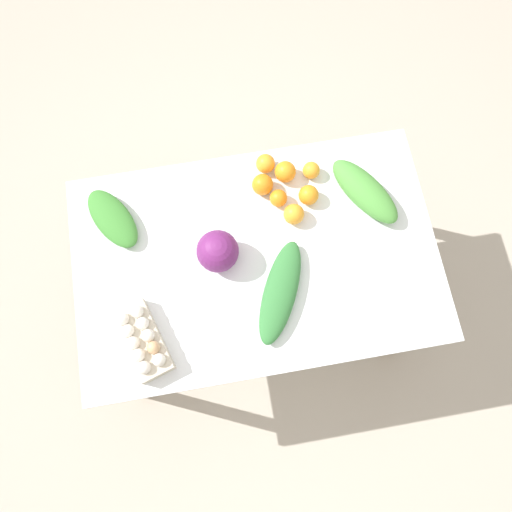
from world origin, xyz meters
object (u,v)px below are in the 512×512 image
object	(u,v)px
egg_carton	(142,340)
orange_5	(263,185)
orange_4	(265,164)
greens_bunch_chard	(365,191)
orange_3	(311,170)
orange_6	(309,195)
orange_0	(294,214)
orange_2	(278,198)
greens_bunch_beet_tops	(280,292)
orange_1	(285,172)
cabbage_purple	(218,251)
greens_bunch_kale	(113,219)

from	to	relation	value
egg_carton	orange_5	distance (m)	0.70
orange_4	greens_bunch_chard	bearing A→B (deg)	-27.70
orange_4	orange_5	bearing A→B (deg)	-107.17
orange_3	orange_6	xyz separation A→B (m)	(-0.03, -0.10, 0.00)
orange_0	orange_2	bearing A→B (deg)	120.40
orange_2	orange_3	world-z (taller)	same
greens_bunch_beet_tops	orange_6	bearing A→B (deg)	63.48
greens_bunch_chard	orange_1	bearing A→B (deg)	154.43
cabbage_purple	orange_0	world-z (taller)	cabbage_purple
greens_bunch_chard	orange_5	bearing A→B (deg)	165.63
greens_bunch_chard	orange_6	bearing A→B (deg)	173.13
egg_carton	orange_0	xyz separation A→B (m)	(0.59, 0.36, -0.00)
greens_bunch_beet_tops	orange_0	distance (m)	0.29
cabbage_purple	orange_6	xyz separation A→B (m)	(0.36, 0.17, -0.04)
orange_3	orange_5	xyz separation A→B (m)	(-0.19, -0.03, 0.01)
greens_bunch_beet_tops	orange_2	world-z (taller)	orange_2
greens_bunch_kale	cabbage_purple	bearing A→B (deg)	-29.36
orange_6	greens_bunch_chard	bearing A→B (deg)	-6.87
cabbage_purple	orange_0	size ratio (longest dim) A/B	1.96
greens_bunch_beet_tops	orange_6	world-z (taller)	orange_6
greens_bunch_kale	orange_6	size ratio (longest dim) A/B	3.59
orange_2	orange_5	size ratio (longest dim) A/B	0.82
orange_3	orange_5	world-z (taller)	orange_5
greens_bunch_beet_tops	orange_2	bearing A→B (deg)	80.49
greens_bunch_chard	orange_6	distance (m)	0.21
orange_4	orange_5	world-z (taller)	orange_5
orange_4	orange_6	size ratio (longest dim) A/B	0.97
orange_2	orange_3	bearing A→B (deg)	32.32
orange_3	greens_bunch_kale	bearing A→B (deg)	-175.13
orange_1	orange_2	size ratio (longest dim) A/B	1.23
cabbage_purple	egg_carton	world-z (taller)	cabbage_purple
orange_0	greens_bunch_chard	bearing A→B (deg)	8.37
greens_bunch_beet_tops	orange_6	size ratio (longest dim) A/B	5.10
cabbage_purple	orange_1	xyz separation A→B (m)	(0.29, 0.27, -0.03)
orange_0	orange_5	bearing A→B (deg)	124.58
greens_bunch_beet_tops	orange_0	size ratio (longest dim) A/B	5.00
cabbage_purple	orange_1	distance (m)	0.40
egg_carton	orange_5	size ratio (longest dim) A/B	3.61
cabbage_purple	orange_6	size ratio (longest dim) A/B	2.00
greens_bunch_chard	orange_0	distance (m)	0.28
greens_bunch_chard	orange_3	distance (m)	0.21
egg_carton	orange_3	bearing A→B (deg)	109.68
egg_carton	greens_bunch_chard	distance (m)	0.95
orange_2	greens_bunch_chard	bearing A→B (deg)	-6.03
orange_0	orange_5	distance (m)	0.16
cabbage_purple	orange_5	distance (m)	0.31
orange_2	orange_0	bearing A→B (deg)	-59.60
egg_carton	orange_0	size ratio (longest dim) A/B	3.77
greens_bunch_chard	orange_5	distance (m)	0.38
orange_0	orange_3	bearing A→B (deg)	58.83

